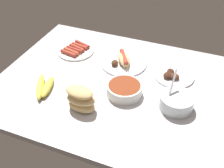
# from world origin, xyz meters

# --- Properties ---
(ground_plane) EXTENTS (1.20, 0.90, 0.03)m
(ground_plane) POSITION_xyz_m (0.00, 0.00, -0.01)
(ground_plane) COLOR #B2B2B7
(plate_sausages) EXTENTS (0.21, 0.21, 0.03)m
(plate_sausages) POSITION_xyz_m (0.34, -0.19, 0.01)
(plate_sausages) COLOR white
(plate_sausages) RESTS_ON ground_plane
(bowl_coleslaw) EXTENTS (0.15, 0.15, 0.16)m
(bowl_coleslaw) POSITION_xyz_m (-0.29, 0.06, 0.04)
(bowl_coleslaw) COLOR silver
(bowl_coleslaw) RESTS_ON ground_plane
(bowl_chili) EXTENTS (0.17, 0.17, 0.05)m
(bowl_chili) POSITION_xyz_m (-0.05, 0.06, 0.03)
(bowl_chili) COLOR white
(bowl_chili) RESTS_ON ground_plane
(plate_grilled_meat) EXTENTS (0.20, 0.20, 0.04)m
(plate_grilled_meat) POSITION_xyz_m (-0.23, -0.16, 0.01)
(plate_grilled_meat) COLOR white
(plate_grilled_meat) RESTS_ON ground_plane
(banana_bunch) EXTENTS (0.13, 0.18, 0.04)m
(banana_bunch) POSITION_xyz_m (0.32, 0.17, 0.02)
(banana_bunch) COLOR gold
(banana_bunch) RESTS_ON ground_plane
(plate_hotdog_assembled) EXTENTS (0.25, 0.25, 0.06)m
(plate_hotdog_assembled) POSITION_xyz_m (0.04, -0.17, 0.02)
(plate_hotdog_assembled) COLOR white
(plate_hotdog_assembled) RESTS_ON ground_plane
(bread_stack) EXTENTS (0.15, 0.10, 0.11)m
(bread_stack) POSITION_xyz_m (0.10, 0.21, 0.05)
(bread_stack) COLOR #E5C689
(bread_stack) RESTS_ON ground_plane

